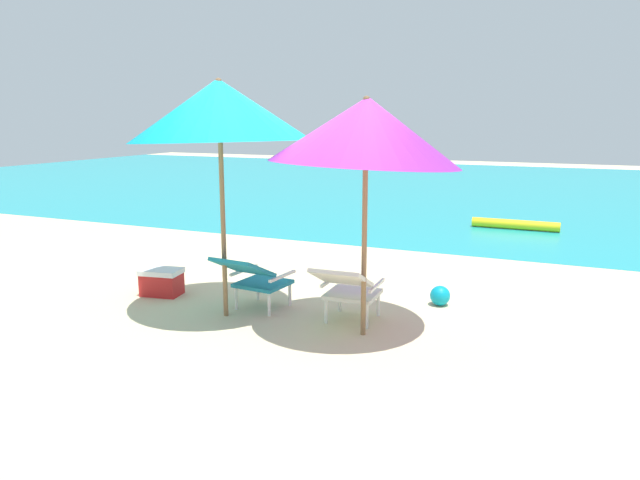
{
  "coord_description": "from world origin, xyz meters",
  "views": [
    {
      "loc": [
        2.66,
        -5.44,
        2.11
      ],
      "look_at": [
        0.0,
        0.6,
        0.75
      ],
      "focal_mm": 33.76,
      "sensor_mm": 36.0,
      "label": 1
    }
  ],
  "objects_px": {
    "swim_buoy": "(515,224)",
    "beach_umbrella_right": "(366,131)",
    "lounge_chair_right": "(348,287)",
    "beach_umbrella_left": "(219,111)",
    "cooler_box": "(162,282)",
    "lounge_chair_left": "(254,276)",
    "beach_ball": "(440,296)"
  },
  "relations": [
    {
      "from": "swim_buoy",
      "to": "beach_umbrella_right",
      "type": "distance_m",
      "value": 6.76
    },
    {
      "from": "lounge_chair_right",
      "to": "beach_umbrella_right",
      "type": "distance_m",
      "value": 1.61
    },
    {
      "from": "beach_umbrella_left",
      "to": "cooler_box",
      "type": "height_order",
      "value": "beach_umbrella_left"
    },
    {
      "from": "cooler_box",
      "to": "lounge_chair_left",
      "type": "bearing_deg",
      "value": -4.77
    },
    {
      "from": "lounge_chair_right",
      "to": "beach_ball",
      "type": "bearing_deg",
      "value": 54.61
    },
    {
      "from": "lounge_chair_left",
      "to": "beach_umbrella_left",
      "type": "height_order",
      "value": "beach_umbrella_left"
    },
    {
      "from": "lounge_chair_left",
      "to": "beach_umbrella_left",
      "type": "relative_size",
      "value": 0.36
    },
    {
      "from": "beach_umbrella_right",
      "to": "beach_ball",
      "type": "relative_size",
      "value": 11.14
    },
    {
      "from": "lounge_chair_left",
      "to": "beach_umbrella_left",
      "type": "xyz_separation_m",
      "value": [
        -0.22,
        -0.24,
        1.76
      ]
    },
    {
      "from": "lounge_chair_left",
      "to": "beach_umbrella_right",
      "type": "height_order",
      "value": "beach_umbrella_right"
    },
    {
      "from": "beach_umbrella_left",
      "to": "beach_ball",
      "type": "xyz_separation_m",
      "value": [
        2.03,
        1.29,
        -2.05
      ]
    },
    {
      "from": "beach_umbrella_right",
      "to": "cooler_box",
      "type": "bearing_deg",
      "value": 173.77
    },
    {
      "from": "swim_buoy",
      "to": "beach_ball",
      "type": "relative_size",
      "value": 6.99
    },
    {
      "from": "lounge_chair_left",
      "to": "lounge_chair_right",
      "type": "xyz_separation_m",
      "value": [
        1.09,
        0.02,
        0.0
      ]
    },
    {
      "from": "cooler_box",
      "to": "swim_buoy",
      "type": "bearing_deg",
      "value": 60.97
    },
    {
      "from": "lounge_chair_left",
      "to": "cooler_box",
      "type": "distance_m",
      "value": 1.37
    },
    {
      "from": "swim_buoy",
      "to": "beach_umbrella_left",
      "type": "relative_size",
      "value": 0.63
    },
    {
      "from": "beach_umbrella_left",
      "to": "cooler_box",
      "type": "bearing_deg",
      "value": 162.79
    },
    {
      "from": "beach_ball",
      "to": "lounge_chair_right",
      "type": "bearing_deg",
      "value": -125.39
    },
    {
      "from": "lounge_chair_left",
      "to": "beach_ball",
      "type": "height_order",
      "value": "lounge_chair_left"
    },
    {
      "from": "beach_ball",
      "to": "cooler_box",
      "type": "height_order",
      "value": "cooler_box"
    },
    {
      "from": "swim_buoy",
      "to": "lounge_chair_right",
      "type": "distance_m",
      "value": 6.33
    },
    {
      "from": "beach_umbrella_right",
      "to": "cooler_box",
      "type": "relative_size",
      "value": 4.93
    },
    {
      "from": "beach_umbrella_left",
      "to": "beach_ball",
      "type": "distance_m",
      "value": 3.16
    },
    {
      "from": "swim_buoy",
      "to": "lounge_chair_right",
      "type": "bearing_deg",
      "value": -99.01
    },
    {
      "from": "swim_buoy",
      "to": "beach_umbrella_left",
      "type": "distance_m",
      "value": 7.2
    },
    {
      "from": "swim_buoy",
      "to": "beach_umbrella_right",
      "type": "bearing_deg",
      "value": -96.59
    },
    {
      "from": "lounge_chair_left",
      "to": "lounge_chair_right",
      "type": "height_order",
      "value": "same"
    },
    {
      "from": "swim_buoy",
      "to": "beach_umbrella_right",
      "type": "relative_size",
      "value": 0.63
    },
    {
      "from": "lounge_chair_right",
      "to": "cooler_box",
      "type": "xyz_separation_m",
      "value": [
        -2.43,
        0.09,
        -0.24
      ]
    },
    {
      "from": "beach_umbrella_left",
      "to": "beach_umbrella_right",
      "type": "bearing_deg",
      "value": 2.1
    },
    {
      "from": "swim_buoy",
      "to": "beach_ball",
      "type": "distance_m",
      "value": 5.22
    }
  ]
}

